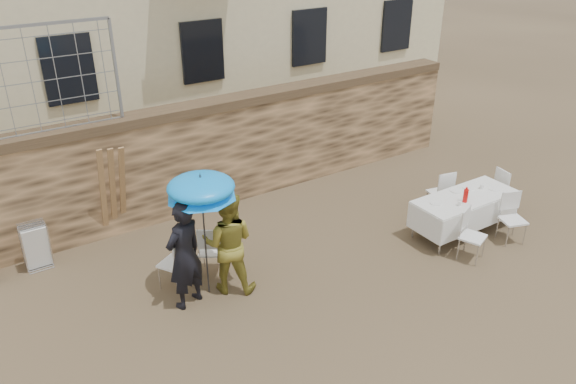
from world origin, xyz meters
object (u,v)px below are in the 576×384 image
couple_chair_right (212,249)px  table_chair_back (440,191)px  table_chair_side (507,190)px  chair_stack_right (34,243)px  banquet_table (465,198)px  man_suit (184,255)px  woman_dress (228,243)px  couple_chair_left (173,262)px  soda_bottle (466,196)px  umbrella (201,191)px  table_chair_front_left (473,236)px  table_chair_front_right (513,219)px

couple_chair_right → table_chair_back: 4.91m
table_chair_side → chair_stack_right: 9.13m
table_chair_side → chair_stack_right: (-8.57, 3.15, -0.02)m
banquet_table → man_suit: bearing=171.5°
man_suit → woman_dress: man_suit is taller
couple_chair_left → table_chair_side: bearing=138.0°
man_suit → table_chair_back: man_suit is taller
couple_chair_left → soda_bottle: bearing=132.3°
couple_chair_left → table_chair_back: (5.58, -0.55, 0.00)m
umbrella → table_chair_side: (6.38, -0.80, -1.38)m
man_suit → umbrella: (0.40, 0.10, 0.95)m
umbrella → table_chair_front_left: size_ratio=2.06×
man_suit → soda_bottle: (5.18, -0.95, -0.01)m
couple_chair_right → woman_dress: bearing=129.8°
couple_chair_left → banquet_table: size_ratio=0.46×
woman_dress → banquet_table: size_ratio=0.84×
couple_chair_left → table_chair_front_right: same height
table_chair_back → woman_dress: bearing=11.8°
woman_dress → couple_chair_right: size_ratio=1.83×
woman_dress → table_chair_front_right: 5.37m
woman_dress → banquet_table: bearing=-154.6°
table_chair_front_right → chair_stack_right: (-7.67, 4.00, -0.02)m
umbrella → couple_chair_right: size_ratio=2.06×
banquet_table → chair_stack_right: (-7.17, 3.25, -0.27)m
banquet_table → chair_stack_right: chair_stack_right is taller
man_suit → chair_stack_right: bearing=-73.8°
table_chair_front_left → table_chair_side: (2.00, 0.85, 0.00)m
chair_stack_right → banquet_table: bearing=-24.4°
banquet_table → table_chair_side: table_chair_side is taller
banquet_table → table_chair_side: 1.43m
man_suit → table_chair_back: (5.58, -0.00, -0.43)m
soda_bottle → couple_chair_right: bearing=161.4°
table_chair_front_left → table_chair_back: 1.74m
table_chair_front_right → chair_stack_right: bearing=172.0°
umbrella → table_chair_back: bearing=-1.1°
couple_chair_right → table_chair_back: (4.88, -0.55, 0.00)m
man_suit → table_chair_front_left: man_suit is taller
couple_chair_left → soda_bottle: soda_bottle is taller
table_chair_front_right → soda_bottle: bearing=158.9°
man_suit → table_chair_side: (6.78, -0.70, -0.43)m
couple_chair_left → table_chair_back: 5.61m
soda_bottle → table_chair_front_left: bearing=-123.7°
chair_stack_right → table_chair_front_right: bearing=-27.5°
couple_chair_right → soda_bottle: (4.48, -1.50, 0.43)m
soda_bottle → table_chair_front_right: bearing=-40.6°
table_chair_front_left → chair_stack_right: table_chair_front_left is taller
umbrella → soda_bottle: bearing=-12.4°
man_suit → woman_dress: bearing=159.9°
umbrella → soda_bottle: (4.78, -1.05, -0.96)m
table_chair_side → table_chair_front_left: bearing=122.9°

